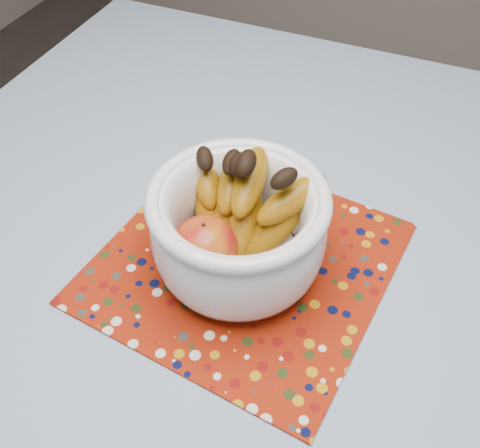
{
  "coord_description": "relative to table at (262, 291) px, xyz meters",
  "views": [
    {
      "loc": [
        0.18,
        -0.51,
        1.41
      ],
      "look_at": [
        -0.03,
        -0.03,
        0.85
      ],
      "focal_mm": 42.0,
      "sensor_mm": 36.0,
      "label": 1
    }
  ],
  "objects": [
    {
      "name": "placemat",
      "position": [
        -0.02,
        -0.02,
        0.09
      ],
      "size": [
        0.44,
        0.44,
        0.0
      ],
      "primitive_type": "cube",
      "rotation": [
        0.0,
        0.0,
        -0.12
      ],
      "color": "maroon",
      "rests_on": "tablecloth"
    },
    {
      "name": "fruit_bowl",
      "position": [
        -0.03,
        -0.02,
        0.18
      ],
      "size": [
        0.29,
        0.25,
        0.19
      ],
      "color": "white",
      "rests_on": "placemat"
    },
    {
      "name": "table",
      "position": [
        0.0,
        0.0,
        0.0
      ],
      "size": [
        1.2,
        1.2,
        0.75
      ],
      "color": "brown",
      "rests_on": "ground"
    },
    {
      "name": "tablecloth",
      "position": [
        0.0,
        0.0,
        0.08
      ],
      "size": [
        1.32,
        1.32,
        0.01
      ],
      "primitive_type": "cube",
      "color": "#6382A5",
      "rests_on": "table"
    }
  ]
}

